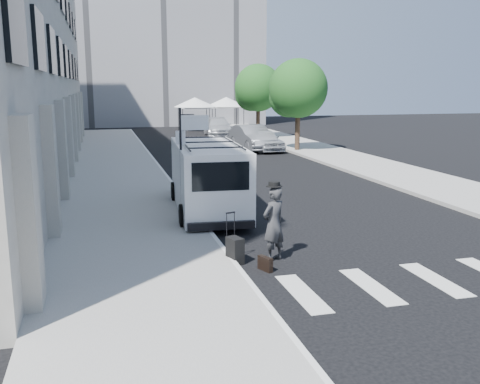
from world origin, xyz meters
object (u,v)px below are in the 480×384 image
parked_car_a (264,140)px  parked_car_c (218,127)px  businessman (274,224)px  parked_car_b (252,138)px  briefcase (265,264)px  cargo_van (207,177)px  suitcase (235,250)px

parked_car_a → parked_car_c: (-0.63, 11.18, 0.03)m
businessman → parked_car_b: size_ratio=0.37×
briefcase → parked_car_a: size_ratio=0.10×
businessman → parked_car_b: (5.92, 22.46, -0.10)m
parked_car_a → cargo_van: bearing=-117.1°
parked_car_b → businessman: bearing=-108.5°
briefcase → suitcase: bearing=106.8°
businessman → parked_car_a: bearing=-135.9°
businessman → suitcase: 1.16m
businessman → suitcase: businessman is taller
briefcase → parked_car_c: bearing=57.4°
cargo_van → parked_car_b: size_ratio=1.26×
parked_car_c → parked_car_a: bearing=-81.7°
suitcase → parked_car_a: parked_car_a is taller
briefcase → suitcase: size_ratio=0.35×
parked_car_a → parked_car_b: parked_car_b is taller
briefcase → parked_car_a: 23.60m
businessman → parked_car_c: bearing=-129.4°
briefcase → parked_car_c: 34.32m
parked_car_a → suitcase: bearing=-112.6°
parked_car_a → parked_car_b: 0.87m
briefcase → suitcase: suitcase is taller
briefcase → parked_car_b: parked_car_b is taller
businessman → parked_car_b: 23.23m
briefcase → suitcase: (-0.56, 0.70, 0.16)m
businessman → briefcase: businessman is taller
briefcase → suitcase: 0.91m
businessman → parked_car_a: 22.83m
briefcase → cargo_van: bearing=69.5°
businessman → cargo_van: 5.53m
parked_car_c → businessman: bearing=-95.0°
businessman → cargo_van: (-0.57, 5.49, 0.28)m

